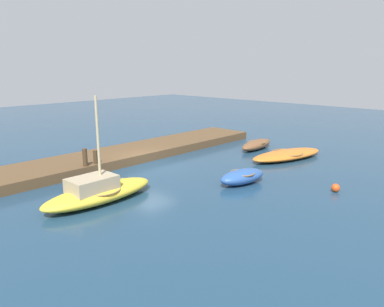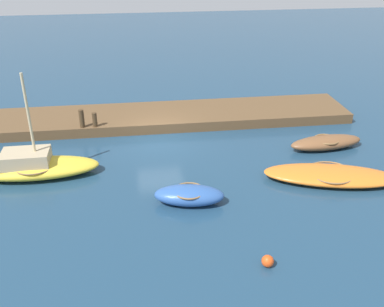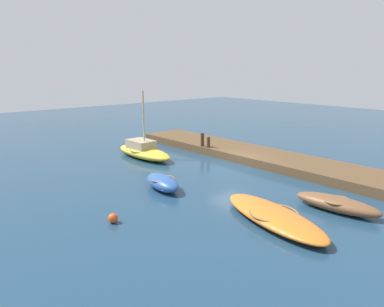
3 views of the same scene
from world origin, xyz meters
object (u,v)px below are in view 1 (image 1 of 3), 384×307
(mooring_post_mid_west, at_px, (85,157))
(sailboat_yellow, at_px, (98,191))
(mooring_post_west, at_px, (96,157))
(rowboat_brown, at_px, (257,144))
(dinghy_blue, at_px, (242,176))
(marker_buoy, at_px, (336,188))
(motorboat_orange, at_px, (287,155))

(mooring_post_mid_west, bearing_deg, sailboat_yellow, 65.98)
(sailboat_yellow, relative_size, mooring_post_west, 7.13)
(rowboat_brown, bearing_deg, sailboat_yellow, -2.36)
(dinghy_blue, xyz_separation_m, mooring_post_mid_west, (4.87, -7.39, 0.67))
(dinghy_blue, height_order, mooring_post_mid_west, mooring_post_mid_west)
(sailboat_yellow, relative_size, marker_buoy, 13.61)
(dinghy_blue, xyz_separation_m, mooring_post_west, (4.19, -7.39, 0.56))
(mooring_post_west, xyz_separation_m, mooring_post_mid_west, (0.68, 0.00, 0.10))
(motorboat_orange, bearing_deg, marker_buoy, 63.30)
(rowboat_brown, distance_m, sailboat_yellow, 14.41)
(motorboat_orange, relative_size, mooring_post_mid_west, 6.21)
(sailboat_yellow, distance_m, mooring_post_west, 4.86)
(sailboat_yellow, relative_size, mooring_post_mid_west, 5.67)
(sailboat_yellow, distance_m, mooring_post_mid_west, 4.56)
(mooring_post_mid_west, xyz_separation_m, marker_buoy, (-6.98, 11.56, -0.86))
(mooring_post_mid_west, height_order, marker_buoy, mooring_post_mid_west)
(rowboat_brown, height_order, marker_buoy, rowboat_brown)
(mooring_post_mid_west, bearing_deg, rowboat_brown, 165.62)
(mooring_post_west, height_order, marker_buoy, mooring_post_west)
(mooring_post_west, distance_m, marker_buoy, 13.19)
(marker_buoy, bearing_deg, sailboat_yellow, -40.09)
(sailboat_yellow, height_order, mooring_post_mid_west, sailboat_yellow)
(mooring_post_mid_west, relative_size, marker_buoy, 2.40)
(rowboat_brown, height_order, mooring_post_west, mooring_post_west)
(sailboat_yellow, xyz_separation_m, marker_buoy, (-8.83, 7.43, -0.29))
(mooring_post_west, relative_size, mooring_post_mid_west, 0.80)
(motorboat_orange, height_order, dinghy_blue, dinghy_blue)
(rowboat_brown, xyz_separation_m, motorboat_orange, (1.14, 3.21, -0.06))
(rowboat_brown, xyz_separation_m, mooring_post_mid_west, (12.54, -3.22, 0.72))
(rowboat_brown, bearing_deg, motorboat_orange, 64.46)
(motorboat_orange, xyz_separation_m, marker_buoy, (4.42, 5.14, -0.08))
(dinghy_blue, bearing_deg, motorboat_orange, -161.57)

